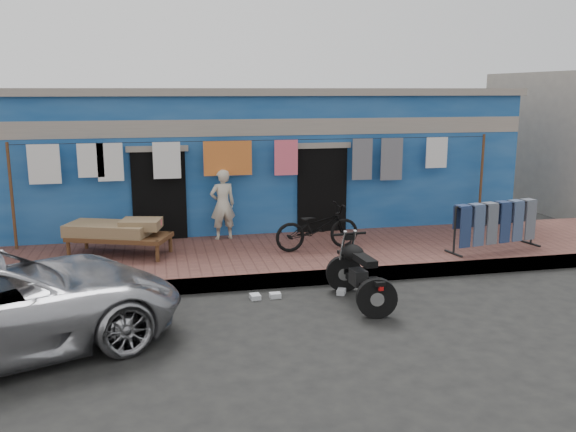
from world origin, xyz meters
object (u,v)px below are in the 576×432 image
Objects in this scene: seated_person at (223,205)px; bicycle at (317,222)px; jeans_rack at (495,225)px; charpoy at (120,238)px; motorcycle at (360,272)px.

bicycle is (1.71, -1.24, -0.19)m from seated_person.
bicycle is at bearing 133.89° from seated_person.
bicycle is at bearing 167.79° from jeans_rack.
charpoy is 1.04× the size of jeans_rack.
seated_person is 4.12m from motorcycle.
jeans_rack is at bearing -9.03° from charpoy.
motorcycle reaches higher than charpoy.
bicycle is at bearing 86.30° from motorcycle.
bicycle is 3.47m from jeans_rack.
seated_person reaches higher than motorcycle.
charpoy is (-3.80, 2.86, 0.05)m from motorcycle.
seated_person is at bearing 110.69° from motorcycle.
seated_person is 0.71× the size of jeans_rack.
bicycle is at bearing -6.10° from charpoy.
jeans_rack reaches higher than charpoy.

